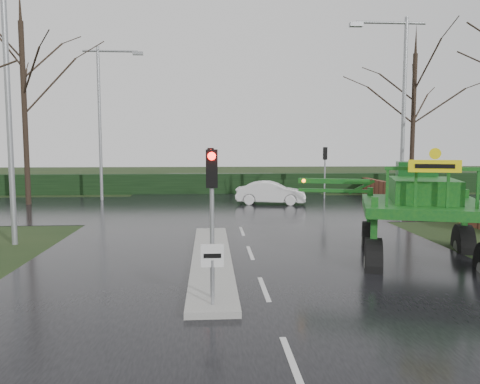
{
  "coord_description": "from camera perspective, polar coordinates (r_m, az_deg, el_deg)",
  "views": [
    {
      "loc": [
        -1.35,
        -11.38,
        3.6
      ],
      "look_at": [
        -0.29,
        4.81,
        2.0
      ],
      "focal_mm": 35.0,
      "sensor_mm": 36.0,
      "label": 1
    }
  ],
  "objects": [
    {
      "name": "traffic_signal_mid",
      "position": [
        18.9,
        -3.59,
        2.56
      ],
      "size": [
        0.26,
        0.33,
        3.52
      ],
      "color": "gray",
      "rests_on": "ground"
    },
    {
      "name": "road_cross",
      "position": [
        27.65,
        -0.91,
        -1.84
      ],
      "size": [
        80.0,
        12.0,
        0.02
      ],
      "primitive_type": "cube",
      "color": "black",
      "rests_on": "ground"
    },
    {
      "name": "street_light_right",
      "position": [
        25.37,
        18.72,
        10.74
      ],
      "size": [
        3.85,
        0.3,
        10.0
      ],
      "color": "gray",
      "rests_on": "ground"
    },
    {
      "name": "street_light_left_far",
      "position": [
        32.21,
        -16.23,
        9.67
      ],
      "size": [
        3.85,
        0.3,
        10.0
      ],
      "color": "gray",
      "rests_on": "ground"
    },
    {
      "name": "road_main",
      "position": [
        21.73,
        -0.13,
        -3.89
      ],
      "size": [
        14.0,
        80.0,
        0.02
      ],
      "primitive_type": "cube",
      "color": "black",
      "rests_on": "ground"
    },
    {
      "name": "tree_right_far",
      "position": [
        35.54,
        20.41,
        9.96
      ],
      "size": [
        7.0,
        7.0,
        12.05
      ],
      "color": "black",
      "rests_on": "ground"
    },
    {
      "name": "white_sedan",
      "position": [
        28.99,
        3.78,
        -1.51
      ],
      "size": [
        4.47,
        2.26,
        1.4
      ],
      "primitive_type": "imported",
      "rotation": [
        0.0,
        0.0,
        1.38
      ],
      "color": "white",
      "rests_on": "ground"
    },
    {
      "name": "ground",
      "position": [
        12.02,
        2.94,
        -11.81
      ],
      "size": [
        140.0,
        140.0,
        0.0
      ],
      "primitive_type": "plane",
      "color": "black",
      "rests_on": "ground"
    },
    {
      "name": "median_island",
      "position": [
        14.81,
        -3.48,
        -8.11
      ],
      "size": [
        1.2,
        10.0,
        0.16
      ],
      "primitive_type": "cube",
      "color": "gray",
      "rests_on": "ground"
    },
    {
      "name": "keep_left_sign",
      "position": [
        10.21,
        -3.38,
        -8.81
      ],
      "size": [
        0.5,
        0.07,
        1.35
      ],
      "color": "gray",
      "rests_on": "ground"
    },
    {
      "name": "brick_wall",
      "position": [
        29.99,
        19.56,
        -0.44
      ],
      "size": [
        0.4,
        20.0,
        1.2
      ],
      "primitive_type": "cube",
      "color": "#592D1E",
      "rests_on": "ground"
    },
    {
      "name": "street_light_left_near",
      "position": [
        18.84,
        -25.65,
        12.37
      ],
      "size": [
        3.85,
        0.3,
        10.0
      ],
      "color": "gray",
      "rests_on": "ground"
    },
    {
      "name": "traffic_signal_near",
      "position": [
        10.42,
        -3.45,
        0.06
      ],
      "size": [
        0.26,
        0.33,
        3.52
      ],
      "color": "gray",
      "rests_on": "ground"
    },
    {
      "name": "tree_left_far",
      "position": [
        31.63,
        -24.89,
        11.56
      ],
      "size": [
        7.7,
        7.7,
        13.26
      ],
      "color": "black",
      "rests_on": "ground"
    },
    {
      "name": "traffic_signal_far",
      "position": [
        32.37,
        10.32,
        3.75
      ],
      "size": [
        0.26,
        0.33,
        3.52
      ],
      "rotation": [
        0.0,
        0.0,
        3.14
      ],
      "color": "gray",
      "rests_on": "ground"
    },
    {
      "name": "crop_sprayer",
      "position": [
        14.5,
        16.07,
        -0.55
      ],
      "size": [
        7.62,
        5.78,
        4.43
      ],
      "rotation": [
        0.0,
        0.0,
        -0.3
      ],
      "color": "black",
      "rests_on": "ground"
    },
    {
      "name": "hedge_row",
      "position": [
        35.52,
        -1.55,
        1.03
      ],
      "size": [
        44.0,
        0.9,
        1.5
      ],
      "primitive_type": "cube",
      "color": "black",
      "rests_on": "ground"
    }
  ]
}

